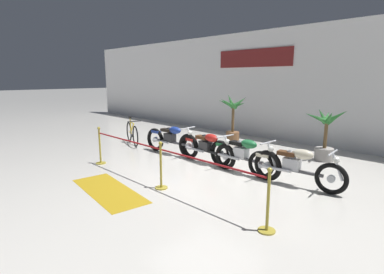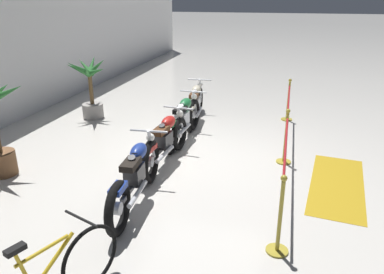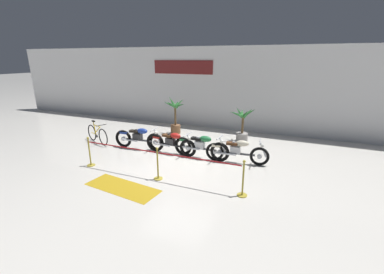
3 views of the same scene
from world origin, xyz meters
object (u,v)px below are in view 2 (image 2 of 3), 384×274
object	(u,v)px
motorcycle_green_2	(183,120)
stanchion_mid_left	(285,145)
motorcycle_red_1	(165,141)
motorcycle_blue_0	(136,176)
stanchion_mid_right	(288,106)
potted_palm_right_of_row	(90,89)
stanchion_far_left	(285,154)
motorcycle_cream_3	(195,103)
floor_banner	(337,184)

from	to	relation	value
motorcycle_green_2	stanchion_mid_left	size ratio (longest dim) A/B	2.12
motorcycle_red_1	motorcycle_green_2	size ratio (longest dim) A/B	0.96
motorcycle_blue_0	stanchion_mid_right	world-z (taller)	stanchion_mid_right
motorcycle_red_1	potted_palm_right_of_row	bearing A→B (deg)	51.00
potted_palm_right_of_row	stanchion_far_left	size ratio (longest dim) A/B	0.29
motorcycle_green_2	potted_palm_right_of_row	xyz separation A→B (m)	(0.96, 2.70, 0.28)
motorcycle_red_1	stanchion_far_left	world-z (taller)	stanchion_far_left
motorcycle_cream_3	potted_palm_right_of_row	xyz separation A→B (m)	(-0.39, 2.63, 0.28)
stanchion_far_left	floor_banner	bearing A→B (deg)	-62.22
motorcycle_blue_0	stanchion_mid_left	bearing A→B (deg)	-45.05
motorcycle_cream_3	stanchion_mid_right	bearing A→B (deg)	-72.91
potted_palm_right_of_row	stanchion_mid_left	distance (m)	5.11
motorcycle_red_1	stanchion_mid_right	world-z (taller)	stanchion_mid_right
stanchion_far_left	stanchion_mid_right	distance (m)	3.82
stanchion_far_left	motorcycle_blue_0	bearing A→B (deg)	114.00
motorcycle_red_1	motorcycle_cream_3	size ratio (longest dim) A/B	0.95
stanchion_far_left	floor_banner	size ratio (longest dim) A/B	2.36
motorcycle_red_1	stanchion_far_left	xyz separation A→B (m)	(-0.55, -2.14, 0.21)
stanchion_far_left	floor_banner	world-z (taller)	stanchion_far_left
potted_palm_right_of_row	floor_banner	distance (m)	6.22
motorcycle_cream_3	stanchion_far_left	bearing A→B (deg)	-144.70
motorcycle_cream_3	floor_banner	distance (m)	4.11
potted_palm_right_of_row	floor_banner	world-z (taller)	potted_palm_right_of_row
stanchion_far_left	stanchion_mid_left	bearing A→B (deg)	0.00
motorcycle_red_1	floor_banner	size ratio (longest dim) A/B	0.93
motorcycle_blue_0	motorcycle_green_2	size ratio (longest dim) A/B	1.00
motorcycle_blue_0	stanchion_far_left	size ratio (longest dim) A/B	0.41
motorcycle_blue_0	motorcycle_red_1	xyz separation A→B (m)	(1.49, 0.04, -0.02)
motorcycle_green_2	motorcycle_cream_3	world-z (taller)	motorcycle_green_2
motorcycle_cream_3	stanchion_far_left	distance (m)	3.83
stanchion_mid_left	motorcycle_red_1	bearing A→B (deg)	105.93
motorcycle_green_2	stanchion_far_left	world-z (taller)	stanchion_far_left
motorcycle_cream_3	motorcycle_green_2	bearing A→B (deg)	-177.14
stanchion_far_left	floor_banner	distance (m)	1.21
motorcycle_green_2	stanchion_far_left	bearing A→B (deg)	-129.65
stanchion_mid_right	motorcycle_cream_3	bearing A→B (deg)	107.09
motorcycle_red_1	potted_palm_right_of_row	world-z (taller)	potted_palm_right_of_row
motorcycle_blue_0	stanchion_mid_right	distance (m)	5.19
motorcycle_red_1	floor_banner	distance (m)	3.07
stanchion_far_left	stanchion_mid_left	world-z (taller)	same
potted_palm_right_of_row	stanchion_mid_left	size ratio (longest dim) A/B	1.48
motorcycle_cream_3	potted_palm_right_of_row	world-z (taller)	potted_palm_right_of_row
stanchion_mid_left	motorcycle_green_2	bearing A→B (deg)	73.98
motorcycle_red_1	potted_palm_right_of_row	size ratio (longest dim) A/B	1.37
motorcycle_green_2	stanchion_mid_left	world-z (taller)	stanchion_mid_left
potted_palm_right_of_row	motorcycle_green_2	bearing A→B (deg)	-109.62
motorcycle_red_1	stanchion_mid_right	distance (m)	3.90
motorcycle_red_1	stanchion_far_left	size ratio (longest dim) A/B	0.39
floor_banner	motorcycle_red_1	bearing A→B (deg)	95.27
motorcycle_cream_3	motorcycle_red_1	bearing A→B (deg)	-178.40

